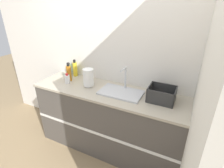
{
  "coord_description": "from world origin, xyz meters",
  "views": [
    {
      "loc": [
        0.92,
        -1.47,
        1.97
      ],
      "look_at": [
        0.07,
        0.26,
        1.06
      ],
      "focal_mm": 28.0,
      "sensor_mm": 36.0,
      "label": 1
    }
  ],
  "objects": [
    {
      "name": "ground_plane",
      "position": [
        0.0,
        0.0,
        0.0
      ],
      "size": [
        12.0,
        12.0,
        0.0
      ],
      "primitive_type": "plane",
      "color": "#937A56"
    },
    {
      "name": "wall_back",
      "position": [
        0.0,
        0.6,
        1.3
      ],
      "size": [
        4.39,
        0.06,
        2.6
      ],
      "color": "silver",
      "rests_on": "ground_plane"
    },
    {
      "name": "wall_right",
      "position": [
        1.03,
        0.29,
        1.3
      ],
      "size": [
        0.06,
        2.57,
        2.6
      ],
      "color": "beige",
      "rests_on": "ground_plane"
    },
    {
      "name": "counter_cabinet",
      "position": [
        0.0,
        0.29,
        0.47
      ],
      "size": [
        2.02,
        0.6,
        0.94
      ],
      "color": "#514C47",
      "rests_on": "ground_plane"
    },
    {
      "name": "sink",
      "position": [
        0.17,
        0.3,
        0.96
      ],
      "size": [
        0.53,
        0.32,
        0.31
      ],
      "color": "silver",
      "rests_on": "counter_cabinet"
    },
    {
      "name": "paper_towel_roll",
      "position": [
        -0.29,
        0.29,
        1.06
      ],
      "size": [
        0.14,
        0.14,
        0.24
      ],
      "color": "#4C4C51",
      "rests_on": "counter_cabinet"
    },
    {
      "name": "dish_rack",
      "position": [
        0.66,
        0.34,
        1.0
      ],
      "size": [
        0.3,
        0.25,
        0.17
      ],
      "color": "#2D2D2D",
      "rests_on": "counter_cabinet"
    },
    {
      "name": "bottle_amber",
      "position": [
        -0.64,
        0.32,
        1.06
      ],
      "size": [
        0.07,
        0.07,
        0.27
      ],
      "color": "#B26B19",
      "rests_on": "counter_cabinet"
    },
    {
      "name": "bottle_white_spray",
      "position": [
        -0.61,
        0.24,
        1.0
      ],
      "size": [
        0.07,
        0.07,
        0.14
      ],
      "color": "white",
      "rests_on": "counter_cabinet"
    },
    {
      "name": "bottle_green",
      "position": [
        -0.79,
        0.51,
        1.02
      ],
      "size": [
        0.06,
        0.06,
        0.19
      ],
      "color": "#2D8C3D",
      "rests_on": "counter_cabinet"
    },
    {
      "name": "bottle_yellow",
      "position": [
        -0.68,
        0.51,
        1.05
      ],
      "size": [
        0.07,
        0.07,
        0.25
      ],
      "color": "yellow",
      "rests_on": "counter_cabinet"
    }
  ]
}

